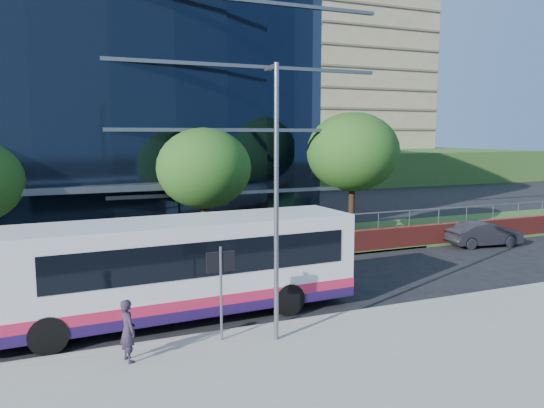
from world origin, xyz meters
name	(u,v)px	position (x,y,z in m)	size (l,w,h in m)	color
ground	(57,348)	(0.00, 0.00, 0.00)	(200.00, 200.00, 0.00)	black
kerb	(58,359)	(0.00, -1.00, 0.08)	(80.00, 0.25, 0.16)	gray
yellow_line_outer	(58,359)	(0.00, -0.80, 0.01)	(80.00, 0.08, 0.01)	gold
yellow_line_inner	(58,356)	(0.00, -0.65, 0.01)	(80.00, 0.08, 0.01)	gold
grass_verge	(448,228)	(24.00, 11.00, 0.06)	(36.00, 8.00, 0.12)	#2D511E
retaining_wall	(438,234)	(20.00, 7.30, 0.61)	(34.00, 0.40, 2.11)	maroon
apartment_block	(278,101)	(32.00, 57.21, 11.11)	(60.00, 42.00, 30.00)	#2D511E
street_sign	(221,274)	(4.50, -1.59, 2.15)	(0.85, 0.09, 2.80)	slate
tree_far_c	(204,168)	(7.00, 9.00, 4.54)	(4.62, 4.62, 6.51)	black
tree_far_d	(353,152)	(16.00, 10.00, 5.19)	(5.28, 5.28, 7.44)	black
tree_dist_e	(274,149)	(24.00, 40.00, 4.54)	(4.62, 4.62, 6.51)	black
tree_dist_f	(382,150)	(40.00, 42.00, 4.21)	(4.29, 4.29, 6.05)	black
streetlight_east	(276,195)	(6.00, -2.17, 4.44)	(0.15, 0.77, 8.00)	slate
city_bus	(178,267)	(3.86, 1.09, 1.78)	(12.51, 3.37, 3.36)	silver
parked_car	(484,234)	(22.18, 6.07, 0.69)	(1.46, 4.19, 1.38)	black
pedestrian	(128,330)	(1.76, -2.06, 1.00)	(0.62, 0.41, 1.70)	#281E2D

